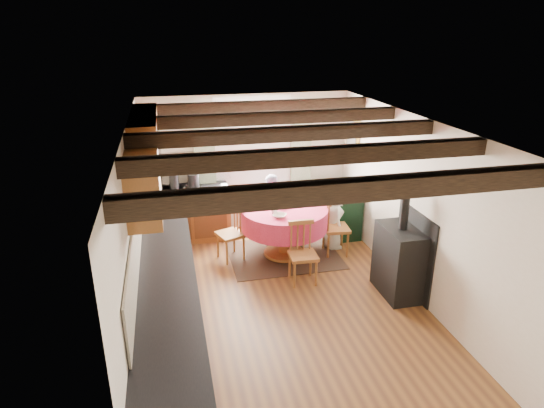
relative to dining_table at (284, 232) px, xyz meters
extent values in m
cube|color=brown|center=(-0.34, -1.42, -0.41)|extent=(3.60, 5.50, 0.00)
cube|color=white|center=(-0.34, -1.42, 1.99)|extent=(3.60, 5.50, 0.00)
cube|color=silver|center=(-0.34, 1.33, 0.79)|extent=(3.60, 0.00, 2.40)
cube|color=silver|center=(-0.34, -4.17, 0.79)|extent=(3.60, 0.00, 2.40)
cube|color=silver|center=(-2.14, -1.42, 0.79)|extent=(0.00, 5.50, 2.40)
cube|color=silver|center=(1.46, -1.42, 0.79)|extent=(0.00, 5.50, 2.40)
cube|color=#312216|center=(-0.34, -3.42, 1.90)|extent=(3.60, 0.16, 0.16)
cube|color=#312216|center=(-0.34, -2.42, 1.90)|extent=(3.60, 0.16, 0.16)
cube|color=#312216|center=(-0.34, -1.42, 1.90)|extent=(3.60, 0.16, 0.16)
cube|color=#312216|center=(-0.34, -0.42, 1.90)|extent=(3.60, 0.16, 0.16)
cube|color=#312216|center=(-0.34, 0.58, 1.90)|extent=(3.60, 0.16, 0.16)
cube|color=beige|center=(-2.12, -1.12, 0.79)|extent=(0.02, 4.50, 0.55)
cube|color=beige|center=(-1.34, 1.31, 0.79)|extent=(1.40, 0.02, 0.55)
cube|color=brown|center=(-1.84, -1.42, 0.03)|extent=(0.60, 5.30, 0.88)
cube|color=brown|center=(-1.39, 1.03, 0.03)|extent=(1.30, 0.60, 0.88)
cube|color=black|center=(-1.82, -1.42, 0.49)|extent=(0.64, 5.30, 0.04)
cube|color=black|center=(-1.39, 1.01, 0.49)|extent=(1.30, 0.64, 0.04)
cube|color=brown|center=(-1.97, -0.22, 1.54)|extent=(0.34, 1.80, 0.90)
cube|color=brown|center=(-1.97, -1.72, 1.49)|extent=(0.34, 0.90, 0.70)
cube|color=white|center=(-0.24, 1.31, 1.19)|extent=(1.34, 0.03, 1.54)
cube|color=white|center=(-0.24, 1.32, 1.19)|extent=(1.20, 0.01, 1.40)
cube|color=#B3CB9F|center=(-1.09, 1.23, 0.69)|extent=(0.35, 0.10, 2.10)
cube|color=#B3CB9F|center=(0.61, 1.23, 0.69)|extent=(0.35, 0.10, 2.10)
cylinder|color=black|center=(-0.24, 1.23, 1.79)|extent=(2.00, 0.03, 0.03)
cube|color=gold|center=(1.43, 0.88, 1.29)|extent=(0.04, 0.50, 0.60)
cylinder|color=silver|center=(0.71, 1.30, 1.29)|extent=(0.30, 0.02, 0.30)
cube|color=#332D25|center=(0.00, 0.00, -0.40)|extent=(1.73, 1.34, 0.01)
imported|color=slate|center=(-0.07, 0.67, 0.18)|extent=(0.47, 0.35, 1.17)
imported|color=silver|center=(0.85, 0.12, 0.12)|extent=(0.38, 0.54, 1.05)
imported|color=silver|center=(-0.16, -0.33, 0.43)|extent=(0.28, 0.28, 0.05)
imported|color=silver|center=(-0.04, 0.05, 0.44)|extent=(0.22, 0.22, 0.06)
imported|color=silver|center=(-0.21, -0.20, 0.46)|extent=(0.11, 0.11, 0.10)
cylinder|color=#262628|center=(-1.63, 0.98, 0.64)|extent=(0.15, 0.15, 0.26)
cylinder|color=#262628|center=(-1.31, 1.08, 0.62)|extent=(0.20, 0.20, 0.22)
camera|label=1|loc=(-1.70, -6.53, 3.06)|focal=30.87mm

